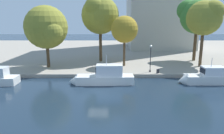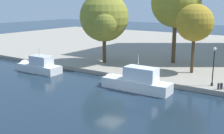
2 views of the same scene
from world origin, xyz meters
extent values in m
plane|color=#192838|center=(0.00, 0.00, 0.00)|extent=(220.00, 220.00, 0.00)
cube|color=gray|center=(0.00, 34.69, 0.28)|extent=(120.00, 55.00, 0.57)
cube|color=silver|center=(0.71, 4.23, 0.34)|extent=(8.06, 2.41, 1.68)
cone|color=silver|center=(-3.69, 4.14, 0.34)|extent=(1.25, 2.15, 2.13)
cube|color=white|center=(1.31, 4.25, 1.95)|extent=(3.64, 1.87, 1.54)
cube|color=black|center=(-0.09, 4.22, 2.02)|extent=(1.00, 1.70, 0.92)
cylinder|color=silver|center=(0.91, 4.24, 3.39)|extent=(0.08, 0.08, 1.36)
cube|color=silver|center=(15.39, 4.37, 0.37)|extent=(6.66, 2.29, 1.64)
cone|color=silver|center=(11.67, 4.34, 0.37)|extent=(1.22, 2.13, 2.12)
cube|color=white|center=(15.89, 4.37, 1.80)|extent=(3.00, 1.81, 1.23)
cube|color=black|center=(14.73, 4.36, 1.86)|extent=(0.81, 1.68, 0.74)
cylinder|color=silver|center=(15.56, 4.37, 3.06)|extent=(0.08, 0.08, 1.29)
cylinder|color=#2D2D33|center=(9.04, 8.01, 0.82)|extent=(0.27, 0.27, 0.50)
sphere|color=#2D2D33|center=(9.04, 8.01, 1.14)|extent=(0.30, 0.30, 0.30)
cylinder|color=#2D2D33|center=(8.78, 7.82, 0.83)|extent=(0.22, 0.22, 0.53)
sphere|color=#2D2D33|center=(8.78, 7.82, 1.15)|extent=(0.24, 0.24, 0.24)
cylinder|color=black|center=(7.85, 8.79, 2.56)|extent=(0.12, 0.12, 4.00)
sphere|color=white|center=(7.85, 8.79, 4.73)|extent=(0.37, 0.37, 0.37)
cylinder|color=black|center=(7.85, 8.79, 0.72)|extent=(0.26, 0.26, 0.30)
cylinder|color=#4C3823|center=(18.68, 18.73, 3.72)|extent=(0.63, 0.63, 6.30)
sphere|color=#38702D|center=(18.68, 18.73, 9.39)|extent=(6.74, 6.74, 6.74)
sphere|color=#38702D|center=(17.01, 19.92, 10.68)|extent=(4.20, 4.20, 4.20)
sphere|color=#38702D|center=(19.15, 17.15, 9.09)|extent=(3.90, 3.90, 3.90)
cylinder|color=#4C3823|center=(17.67, 13.16, 3.71)|extent=(0.55, 0.55, 6.28)
sphere|color=olive|center=(17.67, 13.16, 9.11)|extent=(6.03, 6.03, 6.03)
sphere|color=olive|center=(18.44, 14.55, 8.26)|extent=(4.01, 4.01, 4.01)
sphere|color=olive|center=(18.51, 11.96, 10.21)|extent=(3.65, 3.65, 3.65)
cylinder|color=#4C3823|center=(-9.63, 12.46, 2.67)|extent=(0.54, 0.54, 4.21)
sphere|color=olive|center=(-9.63, 12.46, 7.56)|extent=(7.40, 7.40, 7.40)
sphere|color=olive|center=(-8.30, 10.72, 6.83)|extent=(3.92, 3.92, 3.92)
sphere|color=olive|center=(-8.59, 12.89, 7.70)|extent=(4.13, 4.13, 4.13)
cylinder|color=#4C3823|center=(-0.63, 18.24, 3.74)|extent=(0.59, 0.59, 6.34)
sphere|color=olive|center=(-0.63, 18.24, 9.68)|extent=(7.37, 7.37, 7.37)
sphere|color=olive|center=(-1.53, 16.58, 11.02)|extent=(3.95, 3.95, 3.95)
sphere|color=olive|center=(-0.16, 19.42, 10.09)|extent=(3.97, 3.97, 3.97)
cylinder|color=#4C3823|center=(3.91, 13.53, 2.96)|extent=(0.42, 0.42, 4.79)
sphere|color=olive|center=(3.91, 13.53, 7.15)|extent=(4.79, 4.79, 4.79)
sphere|color=olive|center=(3.20, 13.14, 6.53)|extent=(2.53, 2.53, 2.53)
sphere|color=olive|center=(3.40, 14.26, 7.21)|extent=(2.71, 2.71, 2.71)
camera|label=1|loc=(1.70, -24.27, 8.78)|focal=33.78mm
camera|label=2|loc=(15.62, -22.52, 9.57)|focal=45.14mm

